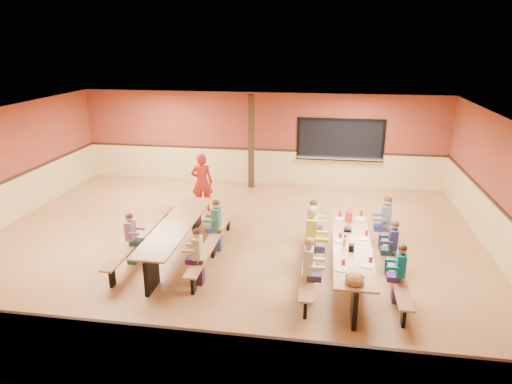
# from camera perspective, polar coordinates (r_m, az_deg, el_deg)

# --- Properties ---
(ground) EXTENTS (12.00, 12.00, 0.00)m
(ground) POSITION_cam_1_polar(r_m,az_deg,el_deg) (10.93, -3.40, -6.45)
(ground) COLOR #9C683B
(ground) RESTS_ON ground
(room_envelope) EXTENTS (12.04, 10.04, 3.02)m
(room_envelope) POSITION_cam_1_polar(r_m,az_deg,el_deg) (10.66, -3.47, -3.09)
(room_envelope) COLOR brown
(room_envelope) RESTS_ON ground
(kitchen_pass_through) EXTENTS (2.78, 0.28, 1.38)m
(kitchen_pass_through) POSITION_cam_1_polar(r_m,az_deg,el_deg) (14.96, 10.47, 6.20)
(kitchen_pass_through) COLOR black
(kitchen_pass_through) RESTS_ON ground
(structural_post) EXTENTS (0.18, 0.18, 3.00)m
(structural_post) POSITION_cam_1_polar(r_m,az_deg,el_deg) (14.60, -0.60, 6.25)
(structural_post) COLOR #312010
(structural_post) RESTS_ON ground
(cafeteria_table_main) EXTENTS (1.91, 3.70, 0.74)m
(cafeteria_table_main) POSITION_cam_1_polar(r_m,az_deg,el_deg) (9.44, 11.84, -7.56)
(cafeteria_table_main) COLOR #9D683E
(cafeteria_table_main) RESTS_ON ground
(cafeteria_table_second) EXTENTS (1.91, 3.70, 0.74)m
(cafeteria_table_second) POSITION_cam_1_polar(r_m,az_deg,el_deg) (10.35, -9.87, -5.02)
(cafeteria_table_second) COLOR #9D683E
(cafeteria_table_second) RESTS_ON ground
(seated_child_white_left) EXTENTS (0.39, 0.32, 1.24)m
(seated_child_white_left) POSITION_cam_1_polar(r_m,az_deg,el_deg) (8.49, 6.51, -9.65)
(seated_child_white_left) COLOR silver
(seated_child_white_left) RESTS_ON ground
(seated_adult_yellow) EXTENTS (0.45, 0.37, 1.38)m
(seated_adult_yellow) POSITION_cam_1_polar(r_m,az_deg,el_deg) (9.56, 6.89, -5.84)
(seated_adult_yellow) COLOR gold
(seated_adult_yellow) RESTS_ON ground
(seated_child_grey_left) EXTENTS (0.36, 0.30, 1.19)m
(seated_child_grey_left) POSITION_cam_1_polar(r_m,az_deg,el_deg) (10.46, 7.09, -4.19)
(seated_child_grey_left) COLOR silver
(seated_child_grey_left) RESTS_ON ground
(seated_child_teal_right) EXTENTS (0.34, 0.28, 1.15)m
(seated_child_teal_right) POSITION_cam_1_polar(r_m,az_deg,el_deg) (8.79, 17.52, -9.76)
(seated_child_teal_right) COLOR #0C7192
(seated_child_teal_right) RESTS_ON ground
(seated_child_navy_right) EXTENTS (0.35, 0.28, 1.16)m
(seated_child_navy_right) POSITION_cam_1_polar(r_m,az_deg,el_deg) (9.75, 16.67, -6.73)
(seated_child_navy_right) COLOR #1F284E
(seated_child_navy_right) RESTS_ON ground
(seated_child_char_right) EXTENTS (0.39, 0.32, 1.25)m
(seated_child_char_right) POSITION_cam_1_polar(r_m,az_deg,el_deg) (10.86, 15.92, -3.76)
(seated_child_char_right) COLOR #4E5558
(seated_child_char_right) RESTS_ON ground
(seated_child_purple_sec) EXTENTS (0.33, 0.27, 1.14)m
(seated_child_purple_sec) POSITION_cam_1_polar(r_m,az_deg,el_deg) (10.14, -15.34, -5.67)
(seated_child_purple_sec) COLOR #936298
(seated_child_purple_sec) RESTS_ON ground
(seated_child_green_sec) EXTENTS (0.36, 0.30, 1.20)m
(seated_child_green_sec) POSITION_cam_1_polar(r_m,az_deg,el_deg) (10.41, -4.96, -4.22)
(seated_child_green_sec) COLOR #2E6851
(seated_child_green_sec) RESTS_ON ground
(seated_child_tan_sec) EXTENTS (0.35, 0.28, 1.16)m
(seated_child_tan_sec) POSITION_cam_1_polar(r_m,az_deg,el_deg) (9.07, -7.28, -8.05)
(seated_child_tan_sec) COLOR #B6B292
(seated_child_tan_sec) RESTS_ON ground
(standing_woman) EXTENTS (0.65, 0.48, 1.65)m
(standing_woman) POSITION_cam_1_polar(r_m,az_deg,el_deg) (12.79, -6.77, 1.21)
(standing_woman) COLOR #A41B12
(standing_woman) RESTS_ON ground
(punch_pitcher) EXTENTS (0.16, 0.16, 0.22)m
(punch_pitcher) POSITION_cam_1_polar(r_m,az_deg,el_deg) (10.38, 11.52, -3.12)
(punch_pitcher) COLOR #B21E17
(punch_pitcher) RESTS_ON cafeteria_table_main
(chip_bowl) EXTENTS (0.32, 0.32, 0.15)m
(chip_bowl) POSITION_cam_1_polar(r_m,az_deg,el_deg) (7.92, 12.23, -10.63)
(chip_bowl) COLOR orange
(chip_bowl) RESTS_ON cafeteria_table_main
(napkin_dispenser) EXTENTS (0.10, 0.14, 0.13)m
(napkin_dispenser) POSITION_cam_1_polar(r_m,az_deg,el_deg) (9.04, 11.83, -6.82)
(napkin_dispenser) COLOR black
(napkin_dispenser) RESTS_ON cafeteria_table_main
(condiment_mustard) EXTENTS (0.06, 0.06, 0.17)m
(condiment_mustard) POSITION_cam_1_polar(r_m,az_deg,el_deg) (9.20, 10.95, -6.16)
(condiment_mustard) COLOR yellow
(condiment_mustard) RESTS_ON cafeteria_table_main
(condiment_ketchup) EXTENTS (0.06, 0.06, 0.17)m
(condiment_ketchup) POSITION_cam_1_polar(r_m,az_deg,el_deg) (9.34, 11.05, -5.77)
(condiment_ketchup) COLOR #B2140F
(condiment_ketchup) RESTS_ON cafeteria_table_main
(table_paddle) EXTENTS (0.16, 0.16, 0.56)m
(table_paddle) POSITION_cam_1_polar(r_m,az_deg,el_deg) (9.87, 11.41, -4.09)
(table_paddle) COLOR black
(table_paddle) RESTS_ON cafeteria_table_main
(place_settings) EXTENTS (0.65, 3.30, 0.11)m
(place_settings) POSITION_cam_1_polar(r_m,az_deg,el_deg) (9.32, 11.95, -6.07)
(place_settings) COLOR beige
(place_settings) RESTS_ON cafeteria_table_main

